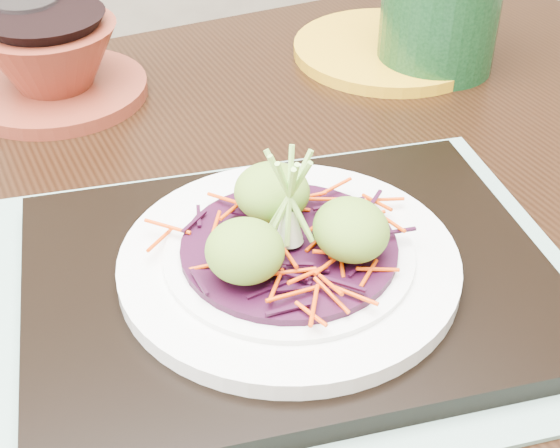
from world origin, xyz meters
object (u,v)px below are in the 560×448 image
object	(u,v)px
terracotta_bowl_set	(53,65)
green_jar	(441,2)
yellow_plate	(389,49)
water_glass	(33,42)
white_plate	(289,261)
serving_tray	(289,278)
dining_table	(207,327)

from	to	relation	value
terracotta_bowl_set	green_jar	distance (m)	0.40
yellow_plate	green_jar	size ratio (longest dim) A/B	1.47
terracotta_bowl_set	yellow_plate	size ratio (longest dim) A/B	0.99
yellow_plate	water_glass	bearing A→B (deg)	172.81
water_glass	yellow_plate	distance (m)	0.38
white_plate	water_glass	bearing A→B (deg)	110.25
serving_tray	white_plate	bearing A→B (deg)	-41.29
terracotta_bowl_set	green_jar	world-z (taller)	green_jar
serving_tray	terracotta_bowl_set	distance (m)	0.38
water_glass	yellow_plate	world-z (taller)	water_glass
white_plate	green_jar	bearing A→B (deg)	48.44
dining_table	terracotta_bowl_set	world-z (taller)	terracotta_bowl_set
dining_table	yellow_plate	xyz separation A→B (m)	(0.28, 0.26, 0.10)
serving_tray	yellow_plate	xyz separation A→B (m)	(0.23, 0.34, -0.01)
serving_tray	yellow_plate	distance (m)	0.41
serving_tray	green_jar	bearing A→B (deg)	52.15
terracotta_bowl_set	water_glass	bearing A→B (deg)	112.28
dining_table	serving_tray	world-z (taller)	serving_tray
terracotta_bowl_set	yellow_plate	world-z (taller)	terracotta_bowl_set
serving_tray	water_glass	world-z (taller)	water_glass
serving_tray	yellow_plate	size ratio (longest dim) A/B	1.71
serving_tray	terracotta_bowl_set	bearing A→B (deg)	113.75
green_jar	white_plate	bearing A→B (deg)	-131.56
yellow_plate	white_plate	bearing A→B (deg)	-124.13
dining_table	white_plate	size ratio (longest dim) A/B	5.50
dining_table	terracotta_bowl_set	bearing A→B (deg)	98.92
white_plate	terracotta_bowl_set	xyz separation A→B (m)	(-0.13, 0.35, 0.01)
dining_table	water_glass	bearing A→B (deg)	99.54
white_plate	green_jar	world-z (taller)	green_jar
water_glass	green_jar	size ratio (longest dim) A/B	0.63
water_glass	white_plate	bearing A→B (deg)	-69.75
water_glass	yellow_plate	size ratio (longest dim) A/B	0.43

